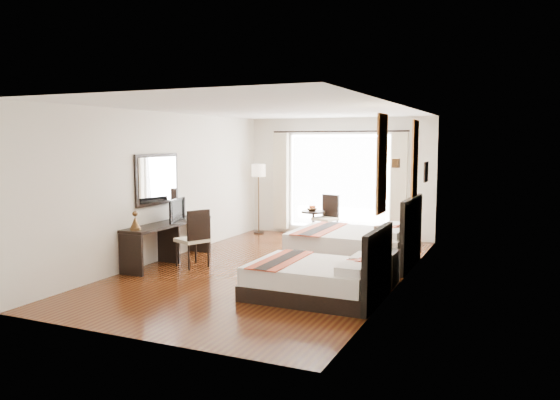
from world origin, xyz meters
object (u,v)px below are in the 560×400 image
at_px(table_lamp, 382,235).
at_px(vase, 382,251).
at_px(side_table, 313,225).
at_px(window_chair, 326,226).
at_px(nightstand, 382,268).
at_px(television, 174,210).
at_px(bed_far, 356,245).
at_px(floor_lamp, 259,175).
at_px(console_desk, 169,243).
at_px(fruit_bowl, 312,210).
at_px(desk_chair, 193,249).
at_px(bed_near, 320,278).

bearing_deg(table_lamp, vase, -75.38).
distance_m(side_table, window_chair, 0.30).
height_order(nightstand, television, television).
bearing_deg(table_lamp, nightstand, -65.28).
bearing_deg(bed_far, nightstand, -59.14).
xyz_separation_m(table_lamp, floor_lamp, (-3.88, 3.45, 0.66)).
bearing_deg(console_desk, television, 82.22).
bearing_deg(fruit_bowl, floor_lamp, 176.00).
bearing_deg(fruit_bowl, vase, -54.84).
height_order(fruit_bowl, window_chair, window_chair).
distance_m(television, fruit_bowl, 3.69).
height_order(table_lamp, desk_chair, desk_chair).
relative_size(vase, desk_chair, 0.12).
xyz_separation_m(nightstand, window_chair, (-2.14, 3.44, 0.04)).
distance_m(bed_far, floor_lamp, 3.93).
bearing_deg(bed_near, fruit_bowl, 112.07).
bearing_deg(television, bed_far, -81.42).
bearing_deg(side_table, nightstand, -54.40).
relative_size(vase, window_chair, 0.12).
distance_m(nightstand, side_table, 4.20).
xyz_separation_m(table_lamp, desk_chair, (-3.37, -0.26, -0.46)).
distance_m(bed_near, bed_far, 2.45).
bearing_deg(television, table_lamp, -103.77).
xyz_separation_m(console_desk, floor_lamp, (0.09, 3.60, 1.06)).
height_order(bed_far, television, bed_far).
relative_size(bed_far, television, 2.98).
distance_m(floor_lamp, window_chair, 2.10).
bearing_deg(floor_lamp, side_table, -4.14).
bearing_deg(fruit_bowl, bed_near, -67.93).
bearing_deg(fruit_bowl, television, -114.14).
bearing_deg(fruit_bowl, desk_chair, -104.32).
relative_size(bed_far, side_table, 3.48).
bearing_deg(side_table, table_lamp, -54.19).
xyz_separation_m(fruit_bowl, window_chair, (0.33, 0.02, -0.36)).
distance_m(vase, floor_lamp, 5.43).
xyz_separation_m(bed_far, side_table, (-1.62, 2.04, -0.00)).
bearing_deg(bed_near, vase, 54.66).
distance_m(side_table, fruit_bowl, 0.35).
bearing_deg(floor_lamp, vase, -42.82).
xyz_separation_m(bed_near, fruit_bowl, (-1.82, 4.49, 0.39)).
height_order(console_desk, floor_lamp, floor_lamp).
height_order(nightstand, floor_lamp, floor_lamp).
relative_size(vase, floor_lamp, 0.07).
xyz_separation_m(console_desk, desk_chair, (0.60, -0.11, -0.06)).
bearing_deg(fruit_bowl, bed_far, -51.02).
bearing_deg(floor_lamp, television, -91.14).
bearing_deg(television, bed_near, -122.75).
relative_size(nightstand, desk_chair, 0.53).
xyz_separation_m(floor_lamp, window_chair, (1.77, -0.08, -1.13)).
xyz_separation_m(table_lamp, window_chair, (-2.11, 3.37, -0.47)).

